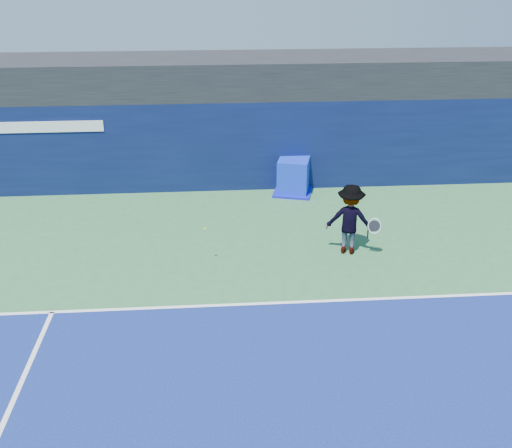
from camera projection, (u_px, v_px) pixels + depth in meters
name	position (u px, v px, depth m)	size (l,w,h in m)	color
ground	(288.00, 394.00, 10.50)	(80.00, 80.00, 0.00)	#2E683A
baseline	(272.00, 303.00, 13.19)	(24.00, 0.10, 0.01)	white
stadium_band	(249.00, 75.00, 19.29)	(36.00, 3.00, 1.20)	black
back_wall_assembly	(251.00, 143.00, 19.30)	(36.00, 1.03, 3.00)	#0A133A
equipment_cart	(293.00, 177.00, 19.06)	(1.51, 1.51, 1.18)	#0E27C7
tennis_player	(350.00, 219.00, 15.06)	(1.47, 1.04, 1.94)	silver
tennis_ball	(205.00, 229.00, 14.46)	(0.07, 0.07, 0.07)	#CADB18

